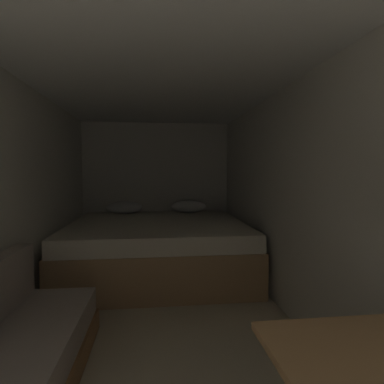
{
  "coord_description": "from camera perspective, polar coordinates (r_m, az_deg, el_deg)",
  "views": [
    {
      "loc": [
        -0.04,
        -0.36,
        1.27
      ],
      "look_at": [
        0.32,
        2.62,
        1.07
      ],
      "focal_mm": 29.47,
      "sensor_mm": 36.0,
      "label": 1
    }
  ],
  "objects": [
    {
      "name": "ground_plane",
      "position": [
        2.68,
        -5.76,
        -24.55
      ],
      "size": [
        7.14,
        7.14,
        0.0
      ],
      "primitive_type": "plane",
      "color": "beige"
    },
    {
      "name": "wall_back",
      "position": [
        4.96,
        -6.41,
        0.74
      ],
      "size": [
        2.34,
        0.05,
        2.02
      ],
      "primitive_type": "cube",
      "color": "silver",
      "rests_on": "ground"
    },
    {
      "name": "wall_right",
      "position": [
        2.65,
        19.65,
        -2.12
      ],
      "size": [
        0.05,
        5.14,
        2.02
      ],
      "primitive_type": "cube",
      "color": "silver",
      "rests_on": "ground"
    },
    {
      "name": "ceiling_slab",
      "position": [
        2.48,
        -6.09,
        21.86
      ],
      "size": [
        2.34,
        5.14,
        0.05
      ],
      "primitive_type": "cube",
      "color": "white",
      "rests_on": "wall_left"
    },
    {
      "name": "bed",
      "position": [
        4.01,
        -6.22,
        -9.79
      ],
      "size": [
        2.12,
        2.0,
        0.83
      ],
      "color": "tan",
      "rests_on": "ground"
    }
  ]
}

